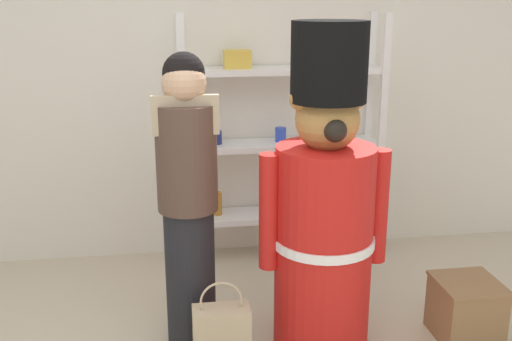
# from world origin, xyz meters

# --- Properties ---
(back_wall) EXTENTS (6.40, 0.12, 2.60)m
(back_wall) POSITION_xyz_m (0.00, 2.20, 1.30)
(back_wall) COLOR silver
(back_wall) RESTS_ON ground_plane
(merchandise_shelf) EXTENTS (1.44, 0.35, 1.77)m
(merchandise_shelf) POSITION_xyz_m (0.57, 1.98, 0.89)
(merchandise_shelf) COLOR white
(merchandise_shelf) RESTS_ON ground_plane
(teddy_bear_guard) EXTENTS (0.70, 0.54, 1.76)m
(teddy_bear_guard) POSITION_xyz_m (0.57, 0.77, 0.77)
(teddy_bear_guard) COLOR red
(teddy_bear_guard) RESTS_ON ground_plane
(person_shopper) EXTENTS (0.34, 0.32, 1.61)m
(person_shopper) POSITION_xyz_m (-0.14, 0.90, 0.85)
(person_shopper) COLOR black
(person_shopper) RESTS_ON ground_plane
(shopping_bag) EXTENTS (0.30, 0.15, 0.49)m
(shopping_bag) POSITION_xyz_m (0.01, 0.62, 0.18)
(shopping_bag) COLOR #C1AD89
(shopping_bag) RESTS_ON ground_plane
(display_crate) EXTENTS (0.35, 0.35, 0.35)m
(display_crate) POSITION_xyz_m (1.40, 0.70, 0.17)
(display_crate) COLOR olive
(display_crate) RESTS_ON ground_plane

